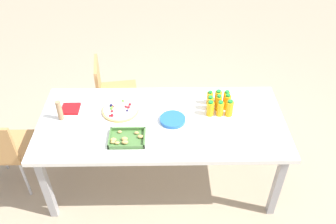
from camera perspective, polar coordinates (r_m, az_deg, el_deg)
ground_plane at (r=3.44m, az=-0.88°, el=-10.69°), size 12.00×12.00×0.00m
party_table at (r=2.96m, az=-1.01°, el=-2.30°), size 2.04×0.92×0.74m
chair_near_right at (r=3.70m, az=-9.23°, el=3.53°), size 0.45×0.45×0.83m
chair_end at (r=3.33m, az=-25.39°, el=-5.36°), size 0.40×0.40×0.83m
juice_bottle_0 at (r=3.09m, az=9.44°, el=2.27°), size 0.06×0.06×0.13m
juice_bottle_1 at (r=3.08m, az=8.09°, el=2.33°), size 0.06×0.06×0.14m
juice_bottle_2 at (r=3.07m, az=6.75°, el=2.26°), size 0.05×0.05×0.13m
juice_bottle_3 at (r=3.03m, az=9.58°, el=1.58°), size 0.06×0.06×0.15m
juice_bottle_4 at (r=3.01m, az=8.17°, el=1.47°), size 0.05×0.05×0.15m
juice_bottle_5 at (r=3.01m, az=6.83°, el=1.39°), size 0.06×0.06×0.13m
juice_bottle_6 at (r=2.97m, az=9.92°, el=0.59°), size 0.06×0.06×0.15m
juice_bottle_7 at (r=2.96m, az=8.43°, el=0.53°), size 0.06×0.06×0.14m
juice_bottle_8 at (r=2.95m, az=6.86°, el=0.56°), size 0.06×0.06×0.14m
fruit_pizza at (r=3.03m, az=-7.72°, el=0.35°), size 0.31×0.31×0.05m
snack_tray at (r=2.75m, az=-6.74°, el=-4.32°), size 0.28×0.22×0.04m
plate_stack at (r=2.90m, az=0.75°, el=-1.23°), size 0.21×0.21×0.03m
napkin_stack at (r=3.13m, az=-15.47°, el=0.51°), size 0.15×0.15×0.02m
cardboard_tube at (r=3.01m, az=-17.14°, el=0.23°), size 0.04×0.04×0.18m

